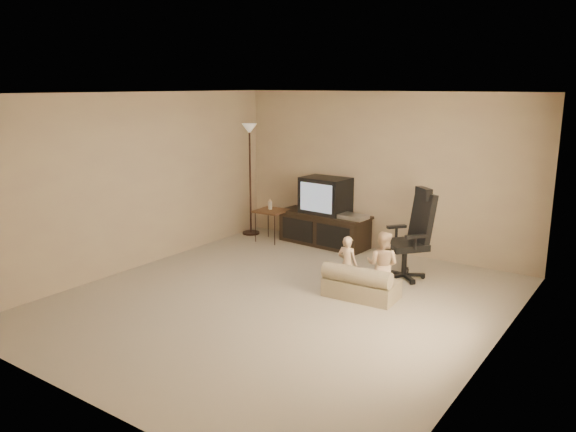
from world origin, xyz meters
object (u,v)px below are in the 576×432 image
(office_chair, at_px, (410,246))
(tv_stand, at_px, (325,217))
(toddler_left, at_px, (347,264))
(toddler_right, at_px, (382,265))
(side_table, at_px, (271,211))
(floor_lamp, at_px, (250,154))
(child_sofa, at_px, (360,284))

(office_chair, bearing_deg, tv_stand, -163.71)
(tv_stand, relative_size, office_chair, 1.27)
(tv_stand, distance_m, office_chair, 1.98)
(toddler_left, xyz_separation_m, toddler_right, (0.44, 0.09, 0.05))
(office_chair, bearing_deg, side_table, -150.04)
(side_table, relative_size, floor_lamp, 0.37)
(side_table, xyz_separation_m, floor_lamp, (-0.57, 0.16, 0.90))
(office_chair, distance_m, floor_lamp, 3.45)
(side_table, height_order, toddler_left, toddler_left)
(tv_stand, height_order, child_sofa, tv_stand)
(tv_stand, relative_size, child_sofa, 1.73)
(tv_stand, height_order, floor_lamp, floor_lamp)
(child_sofa, height_order, toddler_right, toddler_right)
(tv_stand, distance_m, toddler_left, 2.22)
(side_table, xyz_separation_m, toddler_left, (2.24, -1.40, -0.15))
(side_table, bearing_deg, toddler_right, -26.03)
(side_table, relative_size, toddler_right, 0.86)
(tv_stand, distance_m, child_sofa, 2.46)
(office_chair, height_order, side_table, office_chair)
(tv_stand, xyz_separation_m, child_sofa, (1.62, -1.83, -0.29))
(office_chair, bearing_deg, toddler_right, -50.63)
(floor_lamp, bearing_deg, toddler_right, -24.34)
(tv_stand, height_order, side_table, tv_stand)
(tv_stand, relative_size, floor_lamp, 0.82)
(side_table, bearing_deg, toddler_left, -32.05)
(side_table, relative_size, toddler_left, 0.98)
(floor_lamp, bearing_deg, child_sofa, -28.49)
(floor_lamp, height_order, toddler_right, floor_lamp)
(side_table, xyz_separation_m, toddler_right, (2.68, -1.31, -0.10))
(tv_stand, relative_size, toddler_left, 2.14)
(side_table, bearing_deg, floor_lamp, 164.15)
(child_sofa, distance_m, toddler_right, 0.37)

